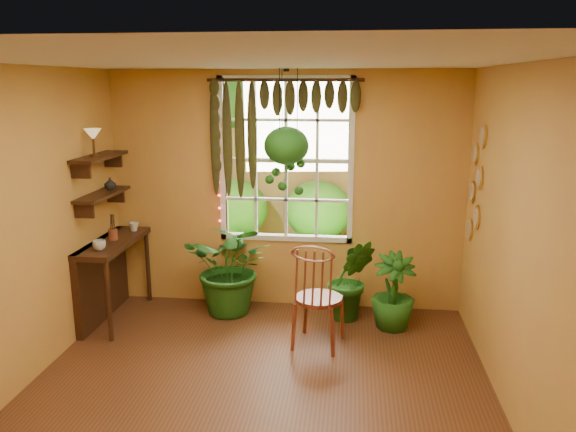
# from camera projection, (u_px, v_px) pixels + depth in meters

# --- Properties ---
(floor) EXTENTS (4.50, 4.50, 0.00)m
(floor) POSITION_uv_depth(u_px,v_px,m) (252.00, 410.00, 4.50)
(floor) COLOR #5A3219
(floor) RESTS_ON ground
(ceiling) EXTENTS (4.50, 4.50, 0.00)m
(ceiling) POSITION_uv_depth(u_px,v_px,m) (246.00, 61.00, 3.87)
(ceiling) COLOR silver
(ceiling) RESTS_ON wall_back
(wall_back) EXTENTS (4.00, 0.00, 4.00)m
(wall_back) POSITION_uv_depth(u_px,v_px,m) (286.00, 191.00, 6.36)
(wall_back) COLOR #C58143
(wall_back) RESTS_ON floor
(wall_right) EXTENTS (0.00, 4.50, 4.50)m
(wall_right) POSITION_uv_depth(u_px,v_px,m) (528.00, 258.00, 3.96)
(wall_right) COLOR #C58143
(wall_right) RESTS_ON floor
(window) EXTENTS (1.52, 0.10, 1.86)m
(window) POSITION_uv_depth(u_px,v_px,m) (286.00, 160.00, 6.30)
(window) COLOR white
(window) RESTS_ON wall_back
(valance_vine) EXTENTS (1.70, 0.12, 1.10)m
(valance_vine) POSITION_uv_depth(u_px,v_px,m) (277.00, 109.00, 6.06)
(valance_vine) COLOR #341C0E
(valance_vine) RESTS_ON window
(string_lights) EXTENTS (0.03, 0.03, 1.54)m
(string_lights) POSITION_uv_depth(u_px,v_px,m) (218.00, 156.00, 6.29)
(string_lights) COLOR #FF2633
(string_lights) RESTS_ON window
(wall_plates) EXTENTS (0.04, 0.32, 1.10)m
(wall_plates) POSITION_uv_depth(u_px,v_px,m) (475.00, 185.00, 5.64)
(wall_plates) COLOR beige
(wall_plates) RESTS_ON wall_right
(counter_ledge) EXTENTS (0.40, 1.20, 0.90)m
(counter_ledge) POSITION_uv_depth(u_px,v_px,m) (105.00, 270.00, 6.13)
(counter_ledge) COLOR #341C0E
(counter_ledge) RESTS_ON floor
(shelf_lower) EXTENTS (0.25, 0.90, 0.04)m
(shelf_lower) POSITION_uv_depth(u_px,v_px,m) (103.00, 194.00, 5.93)
(shelf_lower) COLOR #341C0E
(shelf_lower) RESTS_ON wall_left
(shelf_upper) EXTENTS (0.25, 0.90, 0.04)m
(shelf_upper) POSITION_uv_depth(u_px,v_px,m) (100.00, 157.00, 5.84)
(shelf_upper) COLOR #341C0E
(shelf_upper) RESTS_ON wall_left
(backyard) EXTENTS (14.00, 10.00, 12.00)m
(backyard) POSITION_uv_depth(u_px,v_px,m) (327.00, 150.00, 10.81)
(backyard) COLOR #265F1B
(backyard) RESTS_ON ground
(windsor_chair) EXTENTS (0.55, 0.57, 1.24)m
(windsor_chair) POSITION_uv_depth(u_px,v_px,m) (318.00, 312.00, 5.51)
(windsor_chair) COLOR maroon
(windsor_chair) RESTS_ON floor
(potted_plant_left) EXTENTS (1.08, 0.96, 1.09)m
(potted_plant_left) POSITION_uv_depth(u_px,v_px,m) (232.00, 267.00, 6.27)
(potted_plant_left) COLOR #164512
(potted_plant_left) RESTS_ON floor
(potted_plant_mid) EXTENTS (0.54, 0.46, 0.92)m
(potted_plant_mid) POSITION_uv_depth(u_px,v_px,m) (351.00, 279.00, 6.12)
(potted_plant_mid) COLOR #164512
(potted_plant_mid) RESTS_ON floor
(potted_plant_right) EXTENTS (0.53, 0.53, 0.82)m
(potted_plant_right) POSITION_uv_depth(u_px,v_px,m) (393.00, 292.00, 5.91)
(potted_plant_right) COLOR #164512
(potted_plant_right) RESTS_ON floor
(hanging_basket) EXTENTS (0.48, 0.48, 1.35)m
(hanging_basket) POSITION_uv_depth(u_px,v_px,m) (286.00, 148.00, 6.03)
(hanging_basket) COLOR black
(hanging_basket) RESTS_ON ceiling
(cup_a) EXTENTS (0.14, 0.14, 0.10)m
(cup_a) POSITION_uv_depth(u_px,v_px,m) (99.00, 245.00, 5.67)
(cup_a) COLOR silver
(cup_a) RESTS_ON counter_ledge
(cup_b) EXTENTS (0.14, 0.14, 0.10)m
(cup_b) POSITION_uv_depth(u_px,v_px,m) (134.00, 227.00, 6.40)
(cup_b) COLOR beige
(cup_b) RESTS_ON counter_ledge
(brush_jar) EXTENTS (0.10, 0.10, 0.36)m
(brush_jar) POSITION_uv_depth(u_px,v_px,m) (113.00, 227.00, 6.02)
(brush_jar) COLOR brown
(brush_jar) RESTS_ON counter_ledge
(shelf_vase) EXTENTS (0.15, 0.15, 0.13)m
(shelf_vase) POSITION_uv_depth(u_px,v_px,m) (110.00, 184.00, 6.09)
(shelf_vase) COLOR #B2AD99
(shelf_vase) RESTS_ON shelf_lower
(tiffany_lamp) EXTENTS (0.17, 0.17, 0.29)m
(tiffany_lamp) POSITION_uv_depth(u_px,v_px,m) (93.00, 136.00, 5.64)
(tiffany_lamp) COLOR brown
(tiffany_lamp) RESTS_ON shelf_upper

